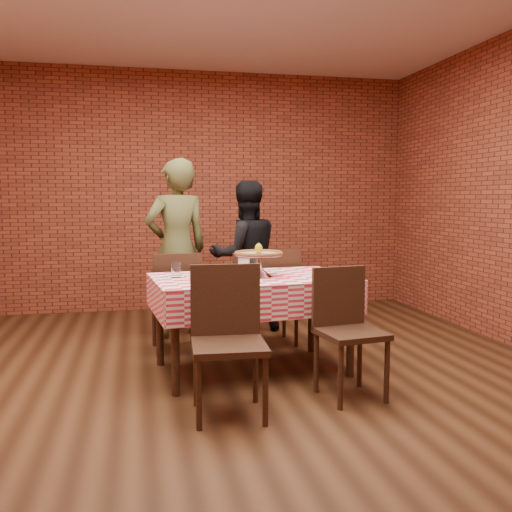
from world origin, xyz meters
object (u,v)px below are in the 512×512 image
object	(u,v)px
pizza_stand	(259,266)
chair_near_right	(351,334)
water_glass_right	(176,270)
diner_black	(245,256)
pizza	(259,254)
chair_near_left	(229,343)
chair_far_right	(271,295)
table	(252,324)
chair_far_left	(175,301)
diner_olive	(177,249)
condiment_caddy	(241,262)
water_glass_left	(202,274)

from	to	relation	value
pizza_stand	chair_near_right	world-z (taller)	pizza_stand
water_glass_right	diner_black	world-z (taller)	diner_black
pizza	chair_near_left	distance (m)	1.05
chair_far_right	water_glass_right	bearing A→B (deg)	35.06
pizza	table	bearing A→B (deg)	179.38
pizza_stand	chair_far_left	bearing A→B (deg)	129.00
table	diner_black	xyz separation A→B (m)	(0.21, 1.37, 0.40)
diner_black	pizza	bearing A→B (deg)	77.24
pizza	water_glass_right	size ratio (longest dim) A/B	3.27
pizza	chair_near_left	bearing A→B (deg)	-113.68
table	diner_black	size ratio (longest dim) A/B	0.98
table	diner_olive	xyz separation A→B (m)	(-0.50, 1.25, 0.50)
chair_near_left	chair_near_right	distance (m)	0.88
condiment_caddy	diner_olive	size ratio (longest dim) A/B	0.09
water_glass_left	chair_near_right	bearing A→B (deg)	-28.98
chair_near_left	diner_black	world-z (taller)	diner_black
chair_far_right	diner_olive	size ratio (longest dim) A/B	0.52
water_glass_right	diner_olive	size ratio (longest dim) A/B	0.07
chair_far_left	chair_far_right	world-z (taller)	chair_far_right
diner_black	pizza_stand	bearing A→B (deg)	77.24
pizza_stand	diner_black	world-z (taller)	diner_black
chair_far_left	chair_far_right	bearing A→B (deg)	179.00
water_glass_right	chair_near_left	size ratio (longest dim) A/B	0.12
chair_near_right	diner_black	bearing A→B (deg)	90.67
table	condiment_caddy	distance (m)	0.56
table	chair_far_left	world-z (taller)	chair_far_left
chair_near_right	water_glass_right	bearing A→B (deg)	136.29
chair_near_right	water_glass_left	bearing A→B (deg)	142.72
water_glass_left	chair_near_left	size ratio (longest dim) A/B	0.12
chair_far_right	diner_olive	world-z (taller)	diner_olive
table	pizza_stand	world-z (taller)	pizza_stand
chair_near_right	pizza	bearing A→B (deg)	115.67
condiment_caddy	chair_near_right	size ratio (longest dim) A/B	0.17
pizza	diner_olive	xyz separation A→B (m)	(-0.55, 1.25, -0.06)
pizza_stand	chair_far_right	xyz separation A→B (m)	(0.29, 0.79, -0.39)
pizza	water_glass_right	xyz separation A→B (m)	(-0.64, 0.07, -0.12)
pizza_stand	condiment_caddy	xyz separation A→B (m)	(-0.08, 0.31, -0.01)
pizza	chair_near_left	size ratio (longest dim) A/B	0.41
chair_far_left	chair_far_right	xyz separation A→B (m)	(0.90, 0.04, 0.01)
condiment_caddy	chair_near_left	distance (m)	1.26
chair_near_left	pizza_stand	bearing A→B (deg)	69.69
water_glass_left	condiment_caddy	size ratio (longest dim) A/B	0.76
condiment_caddy	water_glass_left	bearing A→B (deg)	-149.96
water_glass_right	chair_near_right	world-z (taller)	chair_near_right
water_glass_right	diner_olive	xyz separation A→B (m)	(0.08, 1.17, 0.06)
pizza	diner_black	world-z (taller)	diner_black
pizza	condiment_caddy	bearing A→B (deg)	105.26
table	condiment_caddy	bearing A→B (deg)	95.68
diner_olive	water_glass_right	bearing A→B (deg)	69.67
table	chair_far_left	size ratio (longest dim) A/B	1.69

